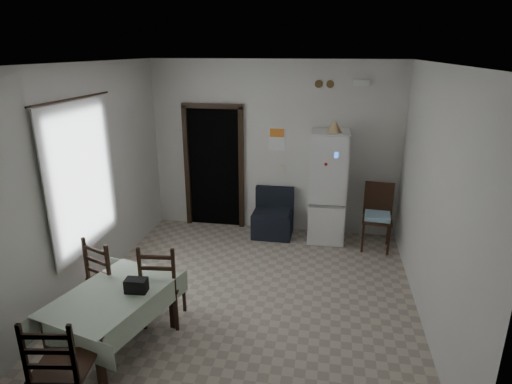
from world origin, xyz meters
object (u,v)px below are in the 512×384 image
Objects in this scene: corner_chair at (377,218)px; dining_chair_near_head at (64,364)px; dining_chair_far_right at (163,281)px; fridge at (328,187)px; dining_table at (115,321)px; dining_chair_far_left at (113,275)px; navy_seat at (273,213)px.

dining_chair_near_head is (-2.90, -3.85, 0.01)m from corner_chair.
fridge is at bearing -130.79° from dining_chair_far_right.
fridge is 3.89m from dining_table.
corner_chair is 0.99× the size of dining_chair_near_head.
dining_chair_far_left is 1.51m from dining_chair_near_head.
corner_chair is at bearing -135.98° from dining_chair_near_head.
navy_seat is 1.71m from corner_chair.
navy_seat is 0.77× the size of dining_chair_far_left.
fridge is 4.61m from dining_chair_near_head.
dining_table is (-2.92, -2.97, -0.19)m from corner_chair.
fridge reaches higher than dining_chair_far_left.
dining_chair_near_head is at bearing 72.15° from dining_chair_far_right.
dining_chair_far_left is (-3.24, -2.38, -0.01)m from corner_chair.
dining_chair_near_head is (-0.30, -1.45, 0.02)m from dining_chair_far_right.
dining_chair_far_left is at bearing -138.66° from corner_chair.
dining_chair_far_left is at bearing -120.20° from navy_seat.
corner_chair is (1.69, -0.23, 0.13)m from navy_seat.
dining_table is 1.22× the size of dining_chair_near_head.
navy_seat is 2.78m from dining_chair_far_right.
corner_chair is 0.81× the size of dining_table.
navy_seat is at bearing -115.40° from dining_chair_far_right.
dining_chair_near_head is at bearing 124.62° from dining_chair_far_left.
dining_table is at bearing 139.91° from dining_chair_far_left.
navy_seat is at bearing 83.65° from dining_table.
dining_chair_far_right is 0.96× the size of dining_chair_near_head.
dining_chair_far_left is 0.97× the size of dining_chair_near_head.
navy_seat reaches higher than dining_table.
navy_seat is at bearing 177.38° from corner_chair.
dining_chair_far_left is 0.63m from dining_chair_far_right.
navy_seat is 0.76× the size of corner_chair.
dining_chair_far_right is 1.48m from dining_chair_near_head.
dining_chair_far_left is 1.01× the size of dining_chair_far_right.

